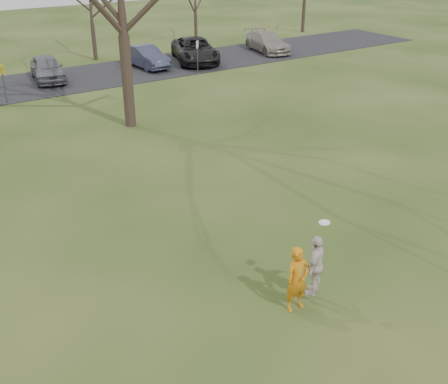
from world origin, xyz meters
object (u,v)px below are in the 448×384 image
(catching_play, at_px, (316,265))
(car_6, at_px, (195,50))
(player_defender, at_px, (297,279))
(car_5, at_px, (146,57))
(car_4, at_px, (47,68))
(car_7, at_px, (267,42))

(catching_play, bearing_deg, car_6, 65.29)
(player_defender, bearing_deg, car_5, 76.01)
(car_6, xyz_separation_m, catching_play, (-11.37, -24.70, 0.17))
(car_4, relative_size, car_5, 1.02)
(car_7, bearing_deg, catching_play, -114.61)
(car_4, relative_size, car_7, 0.89)
(car_4, height_order, car_5, car_4)
(car_7, height_order, catching_play, catching_play)
(car_7, xyz_separation_m, catching_play, (-17.69, -24.61, 0.27))
(car_4, height_order, catching_play, catching_play)
(car_4, height_order, car_6, car_6)
(player_defender, height_order, car_4, player_defender)
(car_5, bearing_deg, player_defender, -112.83)
(player_defender, relative_size, car_6, 0.30)
(car_6, bearing_deg, car_7, 19.15)
(car_6, bearing_deg, player_defender, -95.87)
(player_defender, bearing_deg, car_4, 90.38)
(car_4, relative_size, catching_play, 2.13)
(player_defender, height_order, catching_play, catching_play)
(car_4, xyz_separation_m, catching_play, (-1.17, -25.31, 0.24))
(car_4, xyz_separation_m, car_6, (10.19, -0.61, 0.06))
(player_defender, relative_size, catching_play, 0.85)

